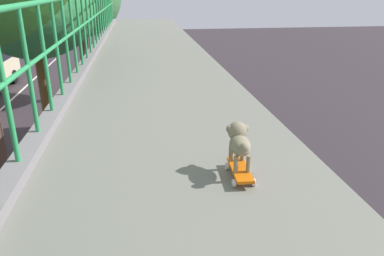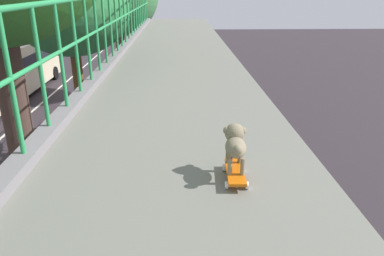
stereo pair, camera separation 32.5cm
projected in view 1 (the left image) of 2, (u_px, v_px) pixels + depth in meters
name	position (u px, v px, depth m)	size (l,w,h in m)	color
roadside_tree_far	(33.00, 8.00, 12.67)	(4.35, 4.35, 7.68)	brown
toy_skateboard	(240.00, 170.00, 2.98)	(0.20, 0.45, 0.08)	#DD600B
small_dog	(239.00, 140.00, 2.97)	(0.19, 0.41, 0.34)	#82755C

